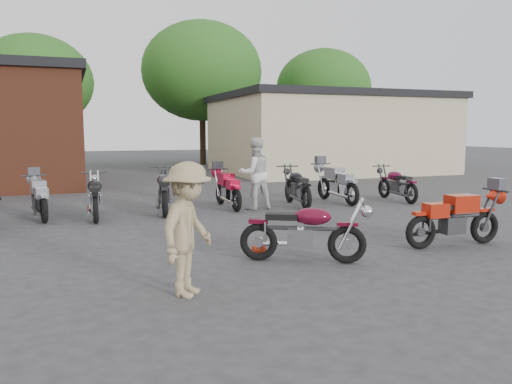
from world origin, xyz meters
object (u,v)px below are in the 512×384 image
object	(u,v)px
row_bike_3	(164,188)
row_bike_7	(397,182)
vintage_motorcycle	(305,228)
row_bike_5	(297,185)
sportbike	(456,216)
helmet	(259,249)
person_light	(255,174)
row_bike_6	(337,182)
person_tan	(188,229)
row_bike_1	(39,196)
row_bike_2	(95,194)
row_bike_4	(228,187)

from	to	relation	value
row_bike_3	row_bike_7	distance (m)	6.66
vintage_motorcycle	row_bike_5	xyz separation A→B (m)	(2.35, 5.28, 0.03)
sportbike	helmet	world-z (taller)	sportbike
person_light	row_bike_6	world-z (taller)	person_light
row_bike_3	sportbike	bearing A→B (deg)	-133.64
person_light	row_bike_3	size ratio (longest dim) A/B	0.88
person_tan	row_bike_1	world-z (taller)	person_tan
person_tan	row_bike_3	world-z (taller)	person_tan
row_bike_2	row_bike_4	world-z (taller)	row_bike_2
sportbike	person_tan	bearing A→B (deg)	-167.43
person_tan	row_bike_2	xyz separation A→B (m)	(-0.81, 6.12, -0.27)
sportbike	vintage_motorcycle	bearing A→B (deg)	-177.21
person_light	row_bike_4	size ratio (longest dim) A/B	0.98
row_bike_4	row_bike_5	xyz separation A→B (m)	(1.84, -0.35, 0.03)
row_bike_2	person_light	bearing A→B (deg)	-88.46
row_bike_6	sportbike	bearing A→B (deg)	170.24
row_bike_2	row_bike_7	distance (m)	8.29
person_light	row_bike_1	bearing A→B (deg)	-9.10
person_light	row_bike_3	xyz separation A→B (m)	(-2.28, 0.30, -0.32)
person_tan	vintage_motorcycle	bearing A→B (deg)	-27.16
row_bike_3	row_bike_7	world-z (taller)	row_bike_3
row_bike_2	row_bike_6	bearing A→B (deg)	-85.19
vintage_motorcycle	row_bike_4	bearing A→B (deg)	113.31
row_bike_2	row_bike_6	xyz separation A→B (m)	(6.50, 0.28, 0.03)
row_bike_5	row_bike_7	size ratio (longest dim) A/B	1.06
helmet	row_bike_6	bearing A→B (deg)	49.55
vintage_motorcycle	row_bike_7	world-z (taller)	vintage_motorcycle
sportbike	row_bike_1	world-z (taller)	sportbike
row_bike_6	row_bike_7	xyz separation A→B (m)	(1.79, -0.32, -0.05)
sportbike	person_tan	distance (m)	5.06
row_bike_3	person_light	bearing A→B (deg)	-88.35
helmet	row_bike_2	distance (m)	5.21
sportbike	row_bike_3	world-z (taller)	row_bike_3
person_light	person_tan	world-z (taller)	person_light
row_bike_2	row_bike_5	distance (m)	5.17
vintage_motorcycle	row_bike_2	world-z (taller)	row_bike_2
row_bike_4	person_tan	bearing A→B (deg)	158.12
vintage_motorcycle	row_bike_3	world-z (taller)	row_bike_3
row_bike_4	person_light	bearing A→B (deg)	-127.90
person_light	row_bike_5	world-z (taller)	person_light
helmet	person_tan	world-z (taller)	person_tan
row_bike_1	row_bike_6	size ratio (longest dim) A/B	0.90
person_tan	row_bike_3	xyz separation A→B (m)	(0.83, 6.37, -0.22)
row_bike_1	person_light	bearing A→B (deg)	-104.63
sportbike	person_light	size ratio (longest dim) A/B	1.02
row_bike_1	row_bike_5	world-z (taller)	row_bike_5
row_bike_2	row_bike_6	world-z (taller)	row_bike_6
sportbike	row_bike_5	distance (m)	5.26
row_bike_4	row_bike_3	bearing A→B (deg)	94.43
vintage_motorcycle	row_bike_1	xyz separation A→B (m)	(-4.03, 5.60, -0.02)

